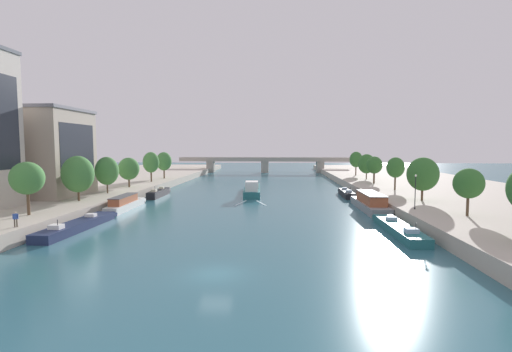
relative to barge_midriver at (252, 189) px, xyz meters
name	(u,v)px	position (x,y,z in m)	size (l,w,h in m)	color
ground_plane	(216,274)	(0.48, -49.19, -0.99)	(400.00, 400.00, 0.00)	#2D6070
quay_left	(89,186)	(-38.77, 5.81, -0.15)	(36.00, 170.00, 1.68)	#B7AD9E
quay_right	(432,188)	(39.74, 5.81, -0.15)	(36.00, 170.00, 1.68)	#B7AD9E
barge_midriver	(252,189)	(0.00, 0.00, 0.00)	(4.24, 19.22, 3.20)	#23666B
wake_behind_barge	(251,203)	(0.65, -12.75, -0.97)	(5.59, 6.04, 0.03)	#A0CCD6
moored_boat_left_midway	(78,225)	(-18.74, -34.79, -0.45)	(2.94, 15.12, 2.12)	#1E284C
moored_boat_left_lone	(125,203)	(-19.04, -20.35, -0.03)	(2.51, 13.06, 2.29)	silver
moored_boat_left_downstream	(159,193)	(-18.51, -5.23, -0.28)	(1.87, 10.88, 2.45)	black
moored_boat_right_midway	(399,229)	(19.39, -34.42, -0.46)	(2.44, 14.41, 2.10)	#23666B
moored_boat_right_downstream	(370,202)	(20.06, -18.48, 0.17)	(3.25, 15.37, 2.76)	gray
moored_boat_right_second	(346,193)	(19.25, -2.67, -0.37)	(2.13, 11.04, 2.27)	black
tree_left_second	(27,178)	(-25.03, -34.59, 5.20)	(3.88, 3.88, 6.51)	brown
tree_left_past_mid	(78,174)	(-25.24, -22.90, 4.82)	(4.74, 4.74, 6.93)	brown
tree_left_distant	(107,171)	(-25.12, -13.60, 4.70)	(4.06, 4.06, 6.52)	brown
tree_left_far	(129,169)	(-25.22, -3.72, 4.49)	(4.24, 4.24, 6.09)	brown
tree_left_midway	(151,162)	(-24.65, 7.97, 5.30)	(3.78, 3.78, 7.07)	brown
tree_left_by_lamp	(164,161)	(-24.46, 17.30, 5.17)	(3.98, 3.98, 6.90)	brown
tree_right_by_lamp	(469,184)	(28.21, -32.09, 4.63)	(3.46, 3.46, 5.76)	brown
tree_right_midway	(423,174)	(27.72, -19.45, 4.80)	(4.71, 4.71, 6.70)	brown
tree_right_nearest	(395,168)	(27.97, -5.52, 5.02)	(3.37, 3.37, 6.31)	brown
tree_right_distant	(374,165)	(27.29, 7.25, 4.85)	(3.57, 3.57, 6.14)	brown
tree_right_far	(367,164)	(28.09, 17.74, 4.66)	(4.28, 4.28, 6.45)	brown
tree_right_third	(356,160)	(28.12, 30.58, 5.30)	(3.70, 3.70, 6.89)	brown
lamppost_right_bank	(415,190)	(23.70, -27.51, 3.22)	(0.28, 0.28, 4.61)	black
building_left_tall	(34,152)	(-35.87, -17.29, 8.10)	(15.74, 13.22, 14.78)	#A89989
bridge_far	(265,163)	(0.48, 64.80, 2.79)	(66.51, 4.40, 5.85)	#9E998E
person_on_quay	(16,218)	(-21.80, -41.18, 1.62)	(0.49, 0.32, 1.62)	#473D33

